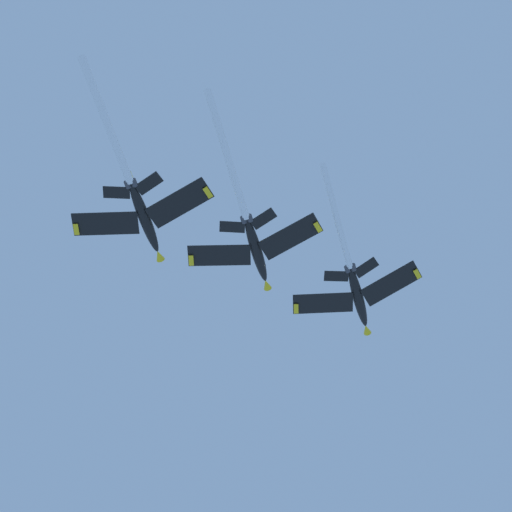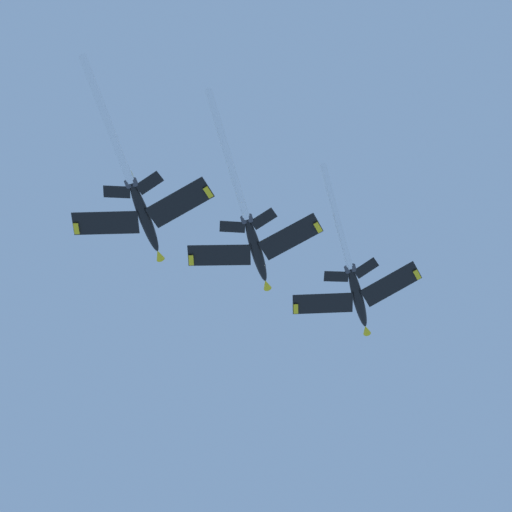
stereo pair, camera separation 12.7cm
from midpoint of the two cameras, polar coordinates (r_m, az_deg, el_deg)
The scene contains 3 objects.
jet_lead at distance 150.75m, azimuth 5.41°, elevation -1.22°, with size 27.06×18.91×14.69m.
jet_second at distance 142.77m, azimuth -0.52°, elevation 2.03°, with size 28.52×20.18×16.46m.
jet_third at distance 137.51m, azimuth -6.94°, elevation 3.84°, with size 27.47×19.36×14.72m.
Camera 2 is at (-18.12, -35.87, 1.85)m, focal length 71.33 mm.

